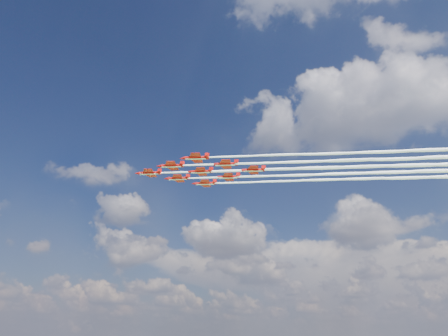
% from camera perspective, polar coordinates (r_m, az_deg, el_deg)
% --- Properties ---
extents(jet_lead, '(137.83, 69.85, 2.82)m').
position_cam_1_polar(jet_lead, '(180.63, 13.18, 0.02)').
color(jet_lead, red).
extents(jet_row2_port, '(137.83, 69.85, 2.82)m').
position_cam_1_polar(jet_row2_port, '(176.00, 16.97, 0.99)').
color(jet_row2_port, red).
extents(jet_row2_starb, '(137.83, 69.85, 2.82)m').
position_cam_1_polar(jet_row2_starb, '(189.27, 16.11, -0.70)').
color(jet_row2_starb, red).
extents(jet_row3_port, '(137.83, 69.85, 2.82)m').
position_cam_1_polar(jet_row3_port, '(172.23, 20.94, 2.01)').
color(jet_row3_port, red).
extents(jet_row3_centre, '(137.83, 69.85, 2.82)m').
position_cam_1_polar(jet_row3_centre, '(185.20, 19.79, 0.22)').
color(jet_row3_centre, red).
extents(jet_row3_starb, '(137.83, 69.85, 2.82)m').
position_cam_1_polar(jet_row3_starb, '(198.39, 18.79, -1.34)').
color(jet_row3_starb, red).
extents(jet_row4_port, '(137.83, 69.85, 2.82)m').
position_cam_1_polar(jet_row4_port, '(181.97, 23.61, 1.16)').
color(jet_row4_port, red).
extents(jet_row4_starb, '(137.83, 69.85, 2.82)m').
position_cam_1_polar(jet_row4_starb, '(194.84, 22.34, -0.49)').
color(jet_row4_starb, red).
extents(jet_tail, '(137.83, 69.85, 2.82)m').
position_cam_1_polar(jet_tail, '(192.10, 26.00, 0.40)').
color(jet_tail, red).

